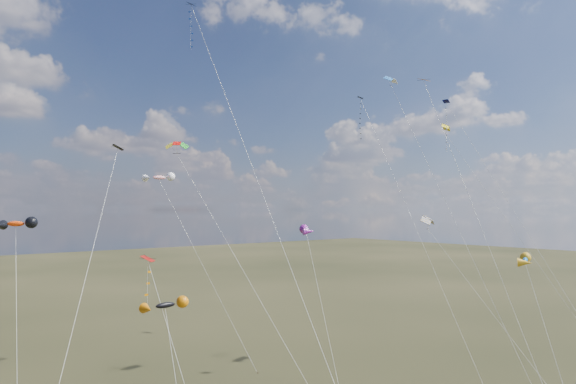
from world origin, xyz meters
TOP-DOWN VIEW (x-y plane):
  - diamond_black_high at (24.58, 30.45)m, footprint 10.34×25.72m
  - diamond_navy_tall at (-6.47, 23.46)m, footprint 7.57×34.14m
  - diamond_black_mid at (-19.25, 14.29)m, footprint 11.17×16.30m
  - diamond_red_low at (-14.51, 16.42)m, footprint 1.29×10.03m
  - diamond_navy_right at (19.06, 12.25)m, footprint 2.47×19.90m
  - diamond_orange_center at (6.26, 3.53)m, footprint 6.10×15.89m
  - parafoil_yellow at (23.25, 16.06)m, footprint 10.33×15.59m
  - parafoil_blue_white at (15.91, 18.41)m, footprint 6.10×20.81m
  - parafoil_striped at (11.80, 10.65)m, footprint 2.70×15.75m
  - parafoil_tricolor at (-10.00, 21.00)m, footprint 3.72×21.70m
  - novelty_black_orange at (-14.35, 14.17)m, footprint 3.15×7.39m
  - novelty_orange_black at (-22.20, 23.57)m, footprint 2.85×10.66m
  - novelty_white_purple at (-0.59, 14.66)m, footprint 4.13×9.90m
  - novelty_redwhite_stripe at (-4.38, 36.79)m, footprint 7.47×12.78m
  - novelty_blue_yellow at (5.94, -1.85)m, footprint 6.21×7.66m

SIDE VIEW (x-z plane):
  - novelty_black_orange at x=-14.35m, z-range 4.99..15.98m
  - diamond_red_low at x=-14.51m, z-range 4.31..18.17m
  - novelty_blue_yellow at x=5.94m, z-range 6.55..20.69m
  - novelty_white_purple at x=-0.59m, z-range 7.47..23.42m
  - diamond_black_mid at x=-19.25m, z-range 4.49..26.81m
  - novelty_orange_black at x=-22.20m, z-range 7.80..24.56m
  - parafoil_striped at x=11.80m, z-range 7.88..25.01m
  - diamond_orange_center at x=6.26m, z-range 5.64..34.92m
  - novelty_redwhite_stripe at x=-4.38m, z-range 10.19..31.95m
  - parafoil_tricolor at x=-10.00m, z-range 11.11..34.77m
  - diamond_navy_right at x=19.06m, z-range 10.32..39.99m
  - parafoil_yellow at x=23.25m, z-range 13.34..41.49m
  - diamond_black_high at x=24.58m, z-range 11.92..46.07m
  - parafoil_blue_white at x=15.91m, z-range 15.81..49.08m
  - diamond_navy_tall at x=-6.47m, z-range 13.55..52.12m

